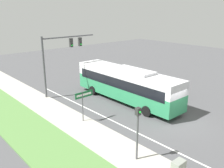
{
  "coord_description": "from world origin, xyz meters",
  "views": [
    {
      "loc": [
        -15.8,
        -10.05,
        8.67
      ],
      "look_at": [
        -0.6,
        7.05,
        1.71
      ],
      "focal_mm": 40.0,
      "sensor_mm": 36.0,
      "label": 1
    }
  ],
  "objects_px": {
    "pedestrian_signal": "(138,126)",
    "street_sign": "(83,100)",
    "bus": "(126,83)",
    "signal_gantry": "(60,53)"
  },
  "relations": [
    {
      "from": "bus",
      "to": "signal_gantry",
      "type": "height_order",
      "value": "signal_gantry"
    },
    {
      "from": "pedestrian_signal",
      "to": "street_sign",
      "type": "relative_size",
      "value": 1.32
    },
    {
      "from": "pedestrian_signal",
      "to": "street_sign",
      "type": "xyz_separation_m",
      "value": [
        0.78,
        6.42,
        -0.4
      ]
    },
    {
      "from": "bus",
      "to": "pedestrian_signal",
      "type": "bearing_deg",
      "value": -131.07
    },
    {
      "from": "street_sign",
      "to": "signal_gantry",
      "type": "bearing_deg",
      "value": 72.38
    },
    {
      "from": "signal_gantry",
      "to": "pedestrian_signal",
      "type": "bearing_deg",
      "value": -102.64
    },
    {
      "from": "street_sign",
      "to": "bus",
      "type": "bearing_deg",
      "value": 10.34
    },
    {
      "from": "signal_gantry",
      "to": "pedestrian_signal",
      "type": "distance_m",
      "value": 13.91
    },
    {
      "from": "pedestrian_signal",
      "to": "street_sign",
      "type": "height_order",
      "value": "pedestrian_signal"
    },
    {
      "from": "pedestrian_signal",
      "to": "street_sign",
      "type": "bearing_deg",
      "value": 83.03
    }
  ]
}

